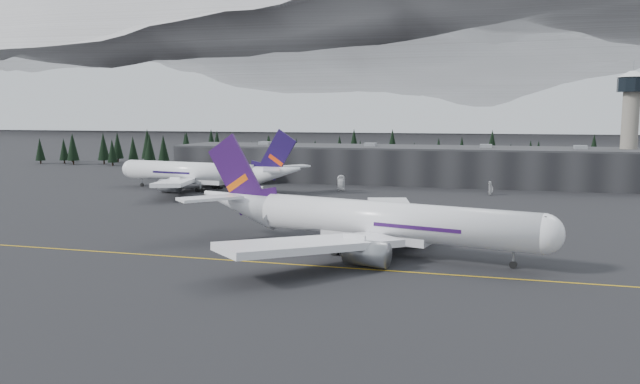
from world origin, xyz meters
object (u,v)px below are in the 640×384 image
(gse_vehicle_a, at_px, (341,189))
(control_tower, at_px, (630,116))
(terminal, at_px, (398,164))
(gse_vehicle_b, at_px, (491,193))
(jet_main, at_px, (361,219))
(jet_parked, at_px, (205,173))

(gse_vehicle_a, bearing_deg, control_tower, 32.59)
(terminal, bearing_deg, gse_vehicle_b, -42.53)
(control_tower, xyz_separation_m, jet_main, (-65.09, -117.32, -17.72))
(jet_parked, height_order, gse_vehicle_a, jet_parked)
(jet_parked, bearing_deg, control_tower, -151.86)
(jet_parked, height_order, gse_vehicle_b, jet_parked)
(gse_vehicle_a, bearing_deg, terminal, 78.67)
(terminal, distance_m, gse_vehicle_a, 34.81)
(gse_vehicle_b, bearing_deg, jet_parked, -89.52)
(terminal, xyz_separation_m, control_tower, (75.00, 3.00, 17.11))
(jet_main, height_order, jet_parked, jet_main)
(control_tower, distance_m, jet_main, 135.33)
(terminal, xyz_separation_m, jet_main, (9.91, -114.32, -0.61))
(terminal, relative_size, jet_parked, 2.42)
(jet_parked, bearing_deg, terminal, -133.84)
(jet_main, bearing_deg, control_tower, 74.31)
(control_tower, relative_size, gse_vehicle_b, 9.06)
(terminal, height_order, gse_vehicle_a, terminal)
(terminal, relative_size, gse_vehicle_a, 31.50)
(gse_vehicle_a, bearing_deg, jet_parked, -156.48)
(terminal, bearing_deg, jet_parked, -143.26)
(terminal, distance_m, control_tower, 76.98)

